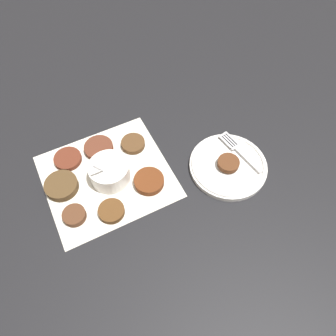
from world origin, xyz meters
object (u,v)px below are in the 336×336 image
object	(u,v)px
sauce_bowl	(110,172)
fritter_on_plate	(228,163)
fork	(237,148)
serving_plate	(228,165)

from	to	relation	value
sauce_bowl	fritter_on_plate	bearing A→B (deg)	-28.43
sauce_bowl	fork	size ratio (longest dim) A/B	0.72
fork	fritter_on_plate	bearing A→B (deg)	-152.76
sauce_bowl	fork	bearing A→B (deg)	-20.25
fritter_on_plate	serving_plate	bearing A→B (deg)	22.60
sauce_bowl	serving_plate	xyz separation A→B (m)	(0.28, -0.15, -0.02)
sauce_bowl	serving_plate	world-z (taller)	sauce_bowl
serving_plate	sauce_bowl	bearing A→B (deg)	152.17
serving_plate	fork	bearing A→B (deg)	27.59
fork	serving_plate	bearing A→B (deg)	-152.41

